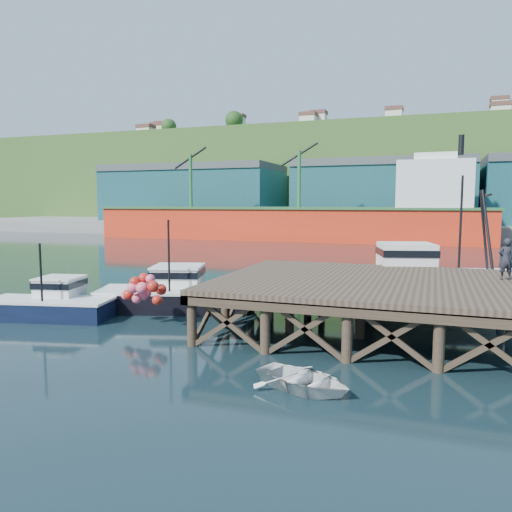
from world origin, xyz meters
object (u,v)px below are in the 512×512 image
at_px(boat_black, 174,293).
at_px(dockworker, 506,259).
at_px(dinghy, 304,379).
at_px(boat_navy, 52,303).
at_px(trawler, 444,278).

distance_m(boat_black, dockworker, 15.06).
bearing_deg(dockworker, boat_black, -13.36).
bearing_deg(dockworker, dinghy, 39.66).
bearing_deg(boat_navy, boat_black, 27.24).
xyz_separation_m(trawler, dinghy, (-3.94, -14.06, -1.06)).
bearing_deg(dinghy, boat_navy, 91.82).
height_order(boat_black, trawler, trawler).
height_order(boat_navy, dinghy, boat_navy).
bearing_deg(boat_black, boat_navy, -157.17).
relative_size(boat_navy, dockworker, 3.46).
bearing_deg(boat_navy, dockworker, 0.79).
distance_m(boat_navy, dockworker, 19.86).
height_order(trawler, dinghy, trawler).
relative_size(boat_black, dockworker, 4.51).
distance_m(boat_black, trawler, 13.90).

